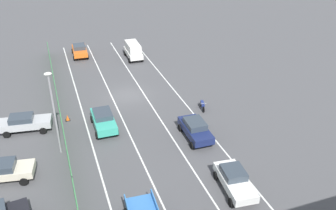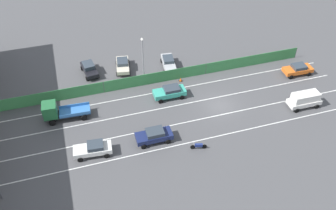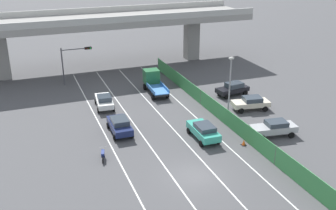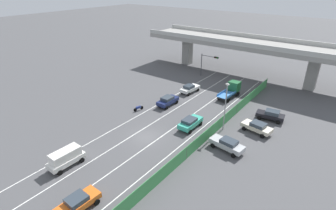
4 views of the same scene
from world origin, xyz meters
name	(u,v)px [view 1 (image 1 of 4)]	position (x,y,z in m)	size (l,w,h in m)	color
ground_plane	(128,95)	(0.00, 0.00, 0.00)	(300.00, 300.00, 0.00)	#4C4C4F
lane_line_left_edge	(196,116)	(-5.23, 6.72, 0.00)	(0.14, 49.44, 0.01)	silver
lane_line_mid_left	(162,122)	(-1.74, 6.72, 0.00)	(0.14, 49.44, 0.01)	silver
lane_line_mid_right	(127,129)	(1.74, 6.72, 0.00)	(0.14, 49.44, 0.01)	silver
lane_line_right_edge	(89,136)	(5.23, 6.72, 0.00)	(0.14, 49.44, 0.01)	silver
green_fence	(63,132)	(7.40, 6.72, 0.91)	(0.10, 45.54, 1.82)	#3D8E4C
car_taxi_teal	(103,120)	(3.71, 5.87, 0.92)	(2.07, 4.41, 1.63)	teal
car_van_white	(133,50)	(-3.38, -10.51, 1.22)	(2.05, 4.41, 2.15)	silver
car_hatchback_white	(235,180)	(-3.68, 17.36, 0.88)	(2.31, 4.50, 1.59)	silver
car_taxi_orange	(80,50)	(3.36, -13.81, 0.88)	(2.16, 4.35, 1.58)	orange
car_sedan_navy	(195,129)	(-3.69, 10.13, 0.92)	(2.09, 4.39, 1.65)	navy
motorcycle	(202,105)	(-6.46, 5.52, 0.46)	(0.71, 1.92, 0.93)	black
parked_wagon_silver	(24,122)	(10.60, 3.94, 0.90)	(4.80, 2.43, 1.61)	#B2B5B7
parked_sedan_cream	(3,170)	(12.13, 10.66, 0.88)	(4.54, 2.59, 1.56)	beige
street_lamp	(53,106)	(7.86, 8.45, 4.43)	(0.60, 0.36, 7.33)	gray
traffic_cone	(68,118)	(6.78, 3.28, 0.27)	(0.47, 0.47, 0.58)	orange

